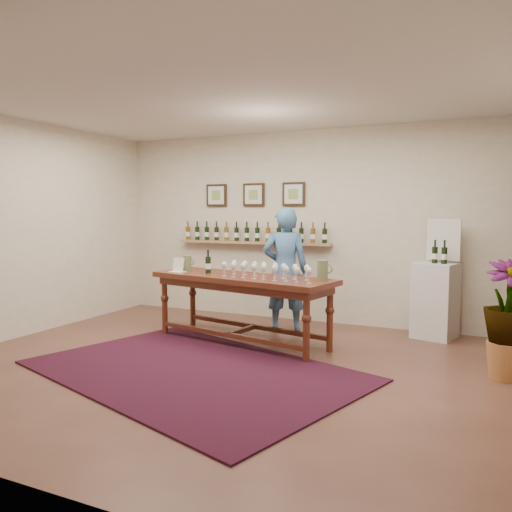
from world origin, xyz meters
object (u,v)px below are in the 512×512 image
at_px(tasting_table, 242,286).
at_px(display_pedestal, 435,300).
at_px(potted_plant, 507,320).
at_px(person, 285,270).

relative_size(tasting_table, display_pedestal, 2.55).
xyz_separation_m(tasting_table, potted_plant, (2.91, -0.18, -0.13)).
distance_m(tasting_table, person, 0.85).
relative_size(tasting_table, potted_plant, 2.47).
bearing_deg(display_pedestal, person, -166.21).
height_order(display_pedestal, person, person).
distance_m(tasting_table, display_pedestal, 2.50).
height_order(tasting_table, person, person).
bearing_deg(person, tasting_table, 53.64).
distance_m(display_pedestal, potted_plant, 1.63).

